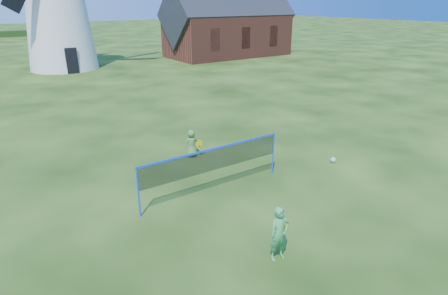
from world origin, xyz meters
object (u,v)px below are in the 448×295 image
chapel (228,25)px  badminton_net (213,160)px  play_ball (333,160)px  player_boy (192,143)px  player_girl (279,234)px

chapel → badminton_net: 32.12m
chapel → play_ball: (-13.66, -26.54, -3.13)m
player_boy → chapel: bearing=-115.2°
badminton_net → player_girl: size_ratio=3.65×
chapel → player_girl: size_ratio=9.83×
chapel → badminton_net: size_ratio=2.69×
chapel → player_girl: 35.43m
badminton_net → play_ball: 5.22m
player_boy → play_ball: (4.14, -3.58, -0.44)m
chapel → play_ball: size_ratio=61.82×
chapel → player_boy: bearing=-127.8°
chapel → badminton_net: (-18.75, -25.99, -2.10)m
chapel → player_boy: 29.18m
player_girl → player_boy: size_ratio=1.26×
chapel → player_boy: (-17.80, -22.97, -2.69)m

